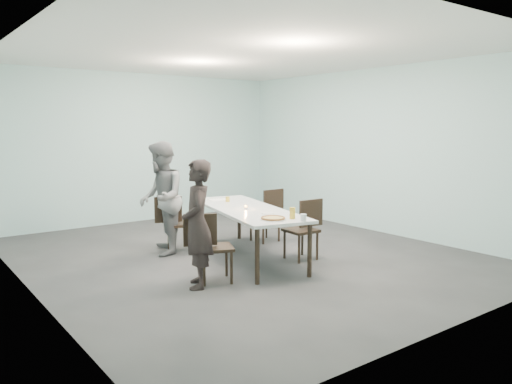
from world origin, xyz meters
TOP-DOWN VIEW (x-y plane):
  - ground at (0.00, 0.00)m, footprint 7.00×7.00m
  - room_shell at (0.00, 0.00)m, footprint 6.02×7.02m
  - table at (-0.05, -0.19)m, footprint 1.46×2.74m
  - chair_near_left at (-1.10, -0.85)m, footprint 0.65×0.55m
  - chair_far_left at (-0.72, 0.77)m, footprint 0.65×0.53m
  - chair_near_right at (0.62, -0.74)m, footprint 0.62×0.44m
  - chair_far_right at (0.91, 0.51)m, footprint 0.61×0.43m
  - diner_near at (-1.31, -0.93)m, footprint 0.59×0.67m
  - diner_far at (-0.95, 0.77)m, footprint 0.95×1.04m
  - pizza at (-0.33, -1.16)m, footprint 0.34×0.34m
  - side_plate at (-0.09, -0.75)m, footprint 0.18×0.18m
  - beer_glass at (-0.08, -1.25)m, footprint 0.08×0.08m
  - water_tumbler at (-0.07, -1.45)m, footprint 0.08×0.08m
  - tealight at (-0.13, -0.29)m, footprint 0.06×0.06m
  - amber_tumbler at (0.07, 0.49)m, footprint 0.07×0.07m
  - menu at (0.06, 0.74)m, footprint 0.34×0.28m

SIDE VIEW (x-z plane):
  - ground at x=0.00m, z-range 0.00..0.00m
  - chair_near_left at x=-1.10m, z-range 0.07..0.94m
  - chair_far_left at x=-0.72m, z-range 0.07..0.94m
  - chair_near_right at x=0.62m, z-range 0.07..0.94m
  - chair_far_right at x=0.91m, z-range 0.07..0.94m
  - table at x=-0.05m, z-range 0.32..1.07m
  - menu at x=0.06m, z-range 0.75..0.76m
  - side_plate at x=-0.09m, z-range 0.75..0.76m
  - pizza at x=-0.33m, z-range 0.75..0.79m
  - tealight at x=-0.13m, z-range 0.75..0.79m
  - diner_near at x=-1.31m, z-range 0.00..1.55m
  - amber_tumbler at x=0.07m, z-range 0.75..0.83m
  - water_tumbler at x=-0.07m, z-range 0.75..0.84m
  - beer_glass at x=-0.08m, z-range 0.75..0.90m
  - diner_far at x=-0.95m, z-range 0.00..1.72m
  - room_shell at x=0.00m, z-range 0.52..3.53m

